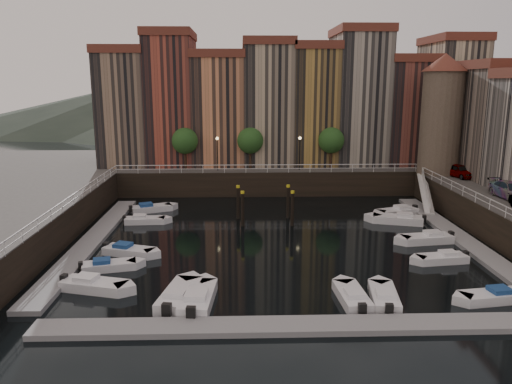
{
  "coord_description": "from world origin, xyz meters",
  "views": [
    {
      "loc": [
        -3.19,
        -42.84,
        13.75
      ],
      "look_at": [
        -1.73,
        4.0,
        3.3
      ],
      "focal_mm": 35.0,
      "sensor_mm": 36.0,
      "label": 1
    }
  ],
  "objects_px": {
    "boat_left_0": "(93,285)",
    "boat_left_1": "(108,266)",
    "corner_tower": "(441,113)",
    "car_c": "(512,192)",
    "mooring_pilings": "(265,206)",
    "gangway": "(425,191)",
    "boat_left_2": "(128,251)",
    "car_a": "(460,172)"
  },
  "relations": [
    {
      "from": "mooring_pilings",
      "to": "boat_left_1",
      "type": "relative_size",
      "value": 1.33
    },
    {
      "from": "boat_left_0",
      "to": "car_c",
      "type": "relative_size",
      "value": 0.9
    },
    {
      "from": "mooring_pilings",
      "to": "boat_left_1",
      "type": "xyz_separation_m",
      "value": [
        -12.34,
        -12.53,
        -1.33
      ]
    },
    {
      "from": "corner_tower",
      "to": "mooring_pilings",
      "type": "height_order",
      "value": "corner_tower"
    },
    {
      "from": "gangway",
      "to": "boat_left_0",
      "type": "distance_m",
      "value": 36.99
    },
    {
      "from": "boat_left_0",
      "to": "boat_left_1",
      "type": "distance_m",
      "value": 3.72
    },
    {
      "from": "boat_left_2",
      "to": "corner_tower",
      "type": "bearing_deg",
      "value": 48.92
    },
    {
      "from": "boat_left_2",
      "to": "car_a",
      "type": "height_order",
      "value": "car_a"
    },
    {
      "from": "boat_left_2",
      "to": "car_c",
      "type": "relative_size",
      "value": 0.83
    },
    {
      "from": "gangway",
      "to": "car_a",
      "type": "xyz_separation_m",
      "value": [
        4.46,
        1.9,
        1.83
      ]
    },
    {
      "from": "gangway",
      "to": "mooring_pilings",
      "type": "xyz_separation_m",
      "value": [
        -17.88,
        -4.97,
        -0.27
      ]
    },
    {
      "from": "mooring_pilings",
      "to": "boat_left_2",
      "type": "height_order",
      "value": "mooring_pilings"
    },
    {
      "from": "car_a",
      "to": "boat_left_0",
      "type": "bearing_deg",
      "value": -160.71
    },
    {
      "from": "corner_tower",
      "to": "boat_left_0",
      "type": "distance_m",
      "value": 43.1
    },
    {
      "from": "boat_left_1",
      "to": "corner_tower",
      "type": "bearing_deg",
      "value": 20.54
    },
    {
      "from": "mooring_pilings",
      "to": "car_c",
      "type": "height_order",
      "value": "car_c"
    },
    {
      "from": "corner_tower",
      "to": "mooring_pilings",
      "type": "bearing_deg",
      "value": -155.51
    },
    {
      "from": "gangway",
      "to": "boat_left_1",
      "type": "relative_size",
      "value": 1.97
    },
    {
      "from": "boat_left_0",
      "to": "car_c",
      "type": "distance_m",
      "value": 37.31
    },
    {
      "from": "boat_left_2",
      "to": "gangway",
      "type": "bearing_deg",
      "value": 44.64
    },
    {
      "from": "boat_left_1",
      "to": "gangway",
      "type": "bearing_deg",
      "value": 17.02
    },
    {
      "from": "gangway",
      "to": "car_c",
      "type": "xyz_separation_m",
      "value": [
        4.72,
        -8.7,
        1.87
      ]
    },
    {
      "from": "mooring_pilings",
      "to": "boat_left_2",
      "type": "bearing_deg",
      "value": -141.28
    },
    {
      "from": "car_a",
      "to": "boat_left_1",
      "type": "bearing_deg",
      "value": -165.15
    },
    {
      "from": "gangway",
      "to": "boat_left_2",
      "type": "xyz_separation_m",
      "value": [
        -29.45,
        -14.24,
        -1.58
      ]
    },
    {
      "from": "boat_left_0",
      "to": "car_a",
      "type": "xyz_separation_m",
      "value": [
        34.72,
        23.12,
        3.38
      ]
    },
    {
      "from": "mooring_pilings",
      "to": "car_a",
      "type": "bearing_deg",
      "value": 17.08
    },
    {
      "from": "boat_left_1",
      "to": "boat_left_2",
      "type": "relative_size",
      "value": 0.94
    },
    {
      "from": "mooring_pilings",
      "to": "boat_left_0",
      "type": "xyz_separation_m",
      "value": [
        -12.38,
        -16.26,
        -1.28
      ]
    },
    {
      "from": "corner_tower",
      "to": "car_c",
      "type": "bearing_deg",
      "value": -82.17
    },
    {
      "from": "boat_left_0",
      "to": "car_a",
      "type": "distance_m",
      "value": 41.85
    },
    {
      "from": "mooring_pilings",
      "to": "gangway",
      "type": "bearing_deg",
      "value": 15.53
    },
    {
      "from": "car_a",
      "to": "gangway",
      "type": "bearing_deg",
      "value": -171.33
    },
    {
      "from": "boat_left_0",
      "to": "mooring_pilings",
      "type": "bearing_deg",
      "value": 68.55
    },
    {
      "from": "boat_left_0",
      "to": "car_c",
      "type": "xyz_separation_m",
      "value": [
        34.98,
        12.52,
        3.42
      ]
    },
    {
      "from": "corner_tower",
      "to": "boat_left_2",
      "type": "xyz_separation_m",
      "value": [
        -32.35,
        -18.74,
        -9.85
      ]
    },
    {
      "from": "corner_tower",
      "to": "mooring_pilings",
      "type": "distance_m",
      "value": 24.39
    },
    {
      "from": "boat_left_0",
      "to": "boat_left_1",
      "type": "height_order",
      "value": "boat_left_0"
    },
    {
      "from": "gangway",
      "to": "car_a",
      "type": "relative_size",
      "value": 1.91
    },
    {
      "from": "boat_left_0",
      "to": "boat_left_1",
      "type": "xyz_separation_m",
      "value": [
        0.03,
        3.72,
        -0.05
      ]
    },
    {
      "from": "gangway",
      "to": "corner_tower",
      "type": "bearing_deg",
      "value": 57.2
    },
    {
      "from": "corner_tower",
      "to": "mooring_pilings",
      "type": "relative_size",
      "value": 2.46
    }
  ]
}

